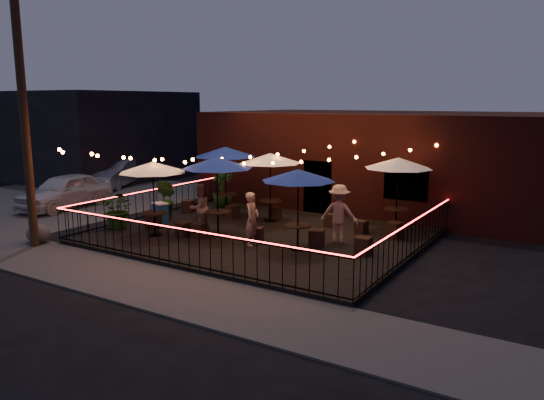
{
  "coord_description": "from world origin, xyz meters",
  "views": [
    {
      "loc": [
        9.29,
        -12.19,
        4.47
      ],
      "look_at": [
        0.18,
        2.39,
        1.26
      ],
      "focal_mm": 35.0,
      "sensor_mm": 36.0,
      "label": 1
    }
  ],
  "objects": [
    {
      "name": "parking_lot",
      "position": [
        -12.0,
        4.0,
        0.01
      ],
      "size": [
        11.0,
        12.0,
        0.02
      ],
      "primitive_type": "cube",
      "color": "#484542",
      "rests_on": "ground"
    },
    {
      "name": "potted_shrub_c",
      "position": [
        -3.68,
        4.75,
        0.9
      ],
      "size": [
        1.11,
        1.11,
        1.5
      ],
      "primitive_type": "imported",
      "rotation": [
        0.0,
        0.0,
        0.43
      ],
      "color": "#19370E",
      "rests_on": "patio"
    },
    {
      "name": "fence_left",
      "position": [
        -5.0,
        2.0,
        0.66
      ],
      "size": [
        0.04,
        8.0,
        1.04
      ],
      "rotation": [
        0.0,
        0.0,
        1.57
      ],
      "color": "black",
      "rests_on": "patio"
    },
    {
      "name": "cafe_table_3",
      "position": [
        -0.79,
        3.81,
        2.42
      ],
      "size": [
        2.49,
        2.49,
        2.49
      ],
      "rotation": [
        0.0,
        0.0,
        -0.11
      ],
      "color": "black",
      "rests_on": "patio"
    },
    {
      "name": "brick_building",
      "position": [
        1.0,
        9.99,
        2.0
      ],
      "size": [
        14.0,
        8.0,
        4.0
      ],
      "color": "#3E1511",
      "rests_on": "ground"
    },
    {
      "name": "festoon_lights",
      "position": [
        -1.01,
        1.7,
        2.52
      ],
      "size": [
        10.02,
        8.72,
        1.32
      ],
      "color": "orange",
      "rests_on": "ground"
    },
    {
      "name": "bistro_chair_1",
      "position": [
        -2.02,
        0.45,
        0.38
      ],
      "size": [
        0.42,
        0.42,
        0.46
      ],
      "primitive_type": "cube",
      "rotation": [
        0.0,
        0.0,
        3.05
      ],
      "color": "black",
      "rests_on": "patio"
    },
    {
      "name": "patio",
      "position": [
        0.0,
        2.0,
        0.07
      ],
      "size": [
        10.0,
        8.0,
        0.15
      ],
      "primitive_type": "cube",
      "color": "black",
      "rests_on": "ground"
    },
    {
      "name": "bistro_chair_9",
      "position": [
        3.75,
        1.62,
        0.4
      ],
      "size": [
        0.44,
        0.44,
        0.51
      ],
      "primitive_type": "cube",
      "rotation": [
        0.0,
        0.0,
        3.17
      ],
      "color": "black",
      "rests_on": "patio"
    },
    {
      "name": "boulder",
      "position": [
        -5.65,
        -2.29,
        0.33
      ],
      "size": [
        0.93,
        0.81,
        0.66
      ],
      "primitive_type": "ellipsoid",
      "rotation": [
        0.0,
        0.0,
        0.12
      ],
      "color": "#4D4D48",
      "rests_on": "ground"
    },
    {
      "name": "car_white",
      "position": [
        -9.84,
        1.87,
        0.73
      ],
      "size": [
        2.22,
        4.48,
        1.47
      ],
      "primitive_type": "imported",
      "rotation": [
        0.0,
        0.0,
        0.12
      ],
      "color": "silver",
      "rests_on": "ground"
    },
    {
      "name": "patron_b",
      "position": [
        -1.99,
        1.28,
        0.96
      ],
      "size": [
        0.76,
        0.89,
        1.61
      ],
      "primitive_type": "imported",
      "rotation": [
        0.0,
        0.0,
        -1.78
      ],
      "color": "#D39E8B",
      "rests_on": "patio"
    },
    {
      "name": "potted_shrub_a",
      "position": [
        -4.6,
        0.11,
        0.82
      ],
      "size": [
        1.36,
        1.23,
        1.34
      ],
      "primitive_type": "imported",
      "rotation": [
        0.0,
        0.0,
        0.16
      ],
      "color": "#1D3B11",
      "rests_on": "patio"
    },
    {
      "name": "cafe_table_4",
      "position": [
        1.92,
        1.04,
        2.34
      ],
      "size": [
        2.72,
        2.72,
        2.4
      ],
      "rotation": [
        0.0,
        0.0,
        0.3
      ],
      "color": "black",
      "rests_on": "patio"
    },
    {
      "name": "bistro_chair_10",
      "position": [
        2.74,
        3.89,
        0.36
      ],
      "size": [
        0.41,
        0.41,
        0.42
      ],
      "primitive_type": "cube",
      "rotation": [
        0.0,
        0.0,
        -0.16
      ],
      "color": "black",
      "rests_on": "patio"
    },
    {
      "name": "cafe_table_0",
      "position": [
        -2.88,
        0.07,
        2.36
      ],
      "size": [
        2.78,
        2.78,
        2.42
      ],
      "rotation": [
        0.0,
        0.0,
        0.33
      ],
      "color": "black",
      "rests_on": "patio"
    },
    {
      "name": "car_silver",
      "position": [
        -12.39,
        6.93,
        0.74
      ],
      "size": [
        3.13,
        4.72,
        1.47
      ],
      "primitive_type": "imported",
      "rotation": [
        0.0,
        0.0,
        0.39
      ],
      "color": "gray",
      "rests_on": "ground"
    },
    {
      "name": "bistro_chair_7",
      "position": [
        1.46,
        4.22,
        0.38
      ],
      "size": [
        0.43,
        0.43,
        0.45
      ],
      "primitive_type": "cube",
      "rotation": [
        0.0,
        0.0,
        3.28
      ],
      "color": "black",
      "rests_on": "patio"
    },
    {
      "name": "patron_a",
      "position": [
        0.49,
        0.75,
        0.97
      ],
      "size": [
        0.49,
        0.66,
        1.63
      ],
      "primitive_type": "imported",
      "rotation": [
        0.0,
        0.0,
        1.76
      ],
      "color": "#D7A68B",
      "rests_on": "patio"
    },
    {
      "name": "utility_pole",
      "position": [
        -5.4,
        -2.6,
        4.0
      ],
      "size": [
        0.26,
        0.26,
        8.0
      ],
      "primitive_type": "cylinder",
      "color": "#312314",
      "rests_on": "ground"
    },
    {
      "name": "bistro_chair_11",
      "position": [
        3.89,
        3.87,
        0.41
      ],
      "size": [
        0.54,
        0.54,
        0.52
      ],
      "primitive_type": "cube",
      "rotation": [
        0.0,
        0.0,
        2.85
      ],
      "color": "black",
      "rests_on": "patio"
    },
    {
      "name": "cafe_table_5",
      "position": [
        3.6,
        4.8,
        2.42
      ],
      "size": [
        2.45,
        2.45,
        2.49
      ],
      "rotation": [
        0.0,
        0.0,
        0.09
      ],
      "color": "black",
      "rests_on": "patio"
    },
    {
      "name": "bistro_chair_4",
      "position": [
        -1.49,
        0.61,
        0.39
      ],
      "size": [
        0.43,
        0.43,
        0.47
      ],
      "primitive_type": "cube",
      "rotation": [
        0.0,
        0.0,
        0.09
      ],
      "color": "black",
      "rests_on": "patio"
    },
    {
      "name": "bistro_chair_3",
      "position": [
        -2.33,
        3.57,
        0.38
      ],
      "size": [
        0.47,
        0.47,
        0.46
      ],
      "primitive_type": "cube",
      "rotation": [
        0.0,
        0.0,
        2.92
      ],
      "color": "black",
      "rests_on": "patio"
    },
    {
      "name": "bistro_chair_5",
      "position": [
        0.39,
        1.16,
        0.38
      ],
      "size": [
        0.5,
        0.5,
        0.45
      ],
      "primitive_type": "cube",
      "rotation": [
        0.0,
        0.0,
        3.54
      ],
      "color": "black",
      "rests_on": "patio"
    },
    {
      "name": "cafe_table_1",
      "position": [
        -2.86,
        3.9,
        2.54
      ],
      "size": [
        2.87,
        2.87,
        2.62
      ],
      "rotation": [
        0.0,
        0.0,
        0.24
      ],
      "color": "black",
      "rests_on": "patio"
    },
    {
      "name": "bistro_chair_6",
      "position": [
        -0.8,
        4.17,
        0.37
      ],
      "size": [
        0.4,
        0.4,
        0.44
      ],
      "primitive_type": "cube",
      "rotation": [
        0.0,
        0.0,
        0.08
      ],
      "color": "black",
      "rests_on": "patio"
    },
    {
      "name": "bistro_chair_8",
      "position": [
        2.23,
        1.65,
        0.41
      ],
      "size": [
        0.55,
        0.55,
        0.52
      ],
      "primitive_type": "cube",
      "rotation": [
        0.0,
        0.0,
        0.32
      ],
      "color": "black",
      "rests_on": "patio"
    },
    {
      "name": "background_building",
      "position": [
        -18.0,
        9.0,
        2.5
      ],
      "size": [
        12.0,
        9.0,
        5.0
      ],
      "primitive_type": "cube",
      "color": "black",
      "rests_on": "ground"
    },
    {
      "name": "sidewalk",
      "position": [
        0.0,
        -3.25,
        0.03
      ],
      "size": [
        18.0,
        2.5,
        0.05
      ],
      "primitive_type": "cube",
      "color": "#484542",
      "rests_on": "ground"
    },
    {
      "name": "fence_front",
      "position": [
        0.0,
        -2.0,
        0.66
      ],
      "size": [
        10.0,
        0.04,
        1.04
      ],
      "color": "black",
      "rests_on": "patio"
    },
    {
      "name": "bistro_chair_0",
      "position": [
        -3.56,
        0.68,
        0.39
      ],
      "size": [
        0.42,
        0.42,
        0.49
      ],
      "primitive_type": "cube",
      "rotation": [
        0.0,
        0.0,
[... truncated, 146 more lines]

